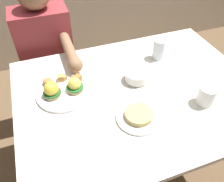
% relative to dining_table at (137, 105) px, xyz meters
% --- Properties ---
extents(ground_plane, '(6.00, 6.00, 0.00)m').
position_rel_dining_table_xyz_m(ground_plane, '(0.00, 0.00, -0.63)').
color(ground_plane, brown).
extents(dining_table, '(1.20, 0.90, 0.74)m').
position_rel_dining_table_xyz_m(dining_table, '(0.00, 0.00, 0.00)').
color(dining_table, white).
rests_on(dining_table, ground_plane).
extents(eggs_benedict_plate, '(0.27, 0.27, 0.09)m').
position_rel_dining_table_xyz_m(eggs_benedict_plate, '(-0.36, 0.10, 0.13)').
color(eggs_benedict_plate, white).
rests_on(eggs_benedict_plate, dining_table).
extents(fruit_bowl, '(0.12, 0.12, 0.06)m').
position_rel_dining_table_xyz_m(fruit_bowl, '(0.02, 0.07, 0.14)').
color(fruit_bowl, white).
rests_on(fruit_bowl, dining_table).
extents(coffee_mug, '(0.11, 0.08, 0.09)m').
position_rel_dining_table_xyz_m(coffee_mug, '(0.25, -0.18, 0.16)').
color(coffee_mug, white).
rests_on(coffee_mug, dining_table).
extents(fork, '(0.10, 0.14, 0.00)m').
position_rel_dining_table_xyz_m(fork, '(-0.09, 0.22, 0.11)').
color(fork, silver).
rests_on(fork, dining_table).
extents(water_glass_near, '(0.07, 0.07, 0.12)m').
position_rel_dining_table_xyz_m(water_glass_near, '(0.22, 0.21, 0.16)').
color(water_glass_near, silver).
rests_on(water_glass_near, dining_table).
extents(side_plate, '(0.20, 0.20, 0.04)m').
position_rel_dining_table_xyz_m(side_plate, '(-0.08, -0.16, 0.12)').
color(side_plate, white).
rests_on(side_plate, dining_table).
extents(diner_person, '(0.34, 0.54, 1.14)m').
position_rel_dining_table_xyz_m(diner_person, '(-0.38, 0.60, 0.02)').
color(diner_person, '#33333D').
rests_on(diner_person, ground_plane).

